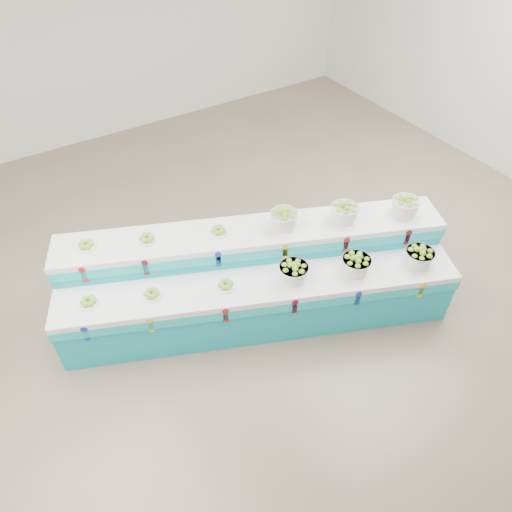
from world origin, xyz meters
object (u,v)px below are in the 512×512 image
(display_stand, at_px, (256,279))
(plate_upper_mid, at_px, (147,238))
(basket_lower_left, at_px, (294,272))
(basket_upper_right, at_px, (406,206))

(display_stand, bearing_deg, plate_upper_mid, 166.65)
(display_stand, xyz_separation_m, basket_lower_left, (0.23, -0.39, 0.32))
(display_stand, xyz_separation_m, plate_upper_mid, (-0.96, 0.70, 0.55))
(basket_lower_left, distance_m, plate_upper_mid, 1.63)
(basket_lower_left, height_order, basket_upper_right, basket_upper_right)
(display_stand, distance_m, basket_lower_left, 0.56)
(display_stand, distance_m, basket_upper_right, 1.92)
(plate_upper_mid, distance_m, basket_upper_right, 2.95)
(display_stand, bearing_deg, basket_upper_right, 8.69)
(display_stand, distance_m, plate_upper_mid, 1.31)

